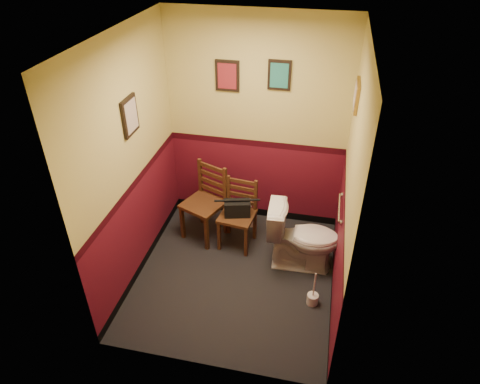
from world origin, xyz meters
name	(u,v)px	position (x,y,z in m)	size (l,w,h in m)	color
floor	(235,275)	(0.00, 0.00, 0.00)	(2.20, 2.40, 0.00)	black
ceiling	(234,35)	(0.00, 0.00, 2.70)	(2.20, 2.40, 0.00)	silver
wall_back	(256,126)	(0.00, 1.20, 1.35)	(2.20, 2.70, 0.00)	#5B0F1F
wall_front	(200,258)	(0.00, -1.20, 1.35)	(2.20, 2.70, 0.00)	#5B0F1F
wall_left	(131,165)	(-1.10, 0.00, 1.35)	(2.40, 2.70, 0.00)	#5B0F1F
wall_right	(348,189)	(1.10, 0.00, 1.35)	(2.40, 2.70, 0.00)	#5B0F1F
grab_bar	(340,208)	(1.07, 0.25, 0.95)	(0.05, 0.56, 0.06)	silver
framed_print_back_a	(227,76)	(-0.35, 1.18, 1.95)	(0.28, 0.04, 0.36)	black
framed_print_back_b	(279,75)	(0.25, 1.18, 2.00)	(0.26, 0.04, 0.34)	black
framed_print_left	(130,116)	(-1.08, 0.10, 1.85)	(0.04, 0.30, 0.38)	black
framed_print_right	(357,95)	(1.08, 0.60, 2.05)	(0.04, 0.34, 0.28)	olive
toilet	(303,238)	(0.72, 0.34, 0.41)	(0.47, 0.83, 0.82)	white
toilet_brush	(313,298)	(0.90, -0.24, 0.07)	(0.12, 0.12, 0.44)	silver
chair_left	(205,203)	(-0.53, 0.67, 0.49)	(0.60, 0.60, 0.98)	brown
chair_right	(238,214)	(-0.10, 0.59, 0.44)	(0.45, 0.45, 0.87)	brown
handbag	(237,208)	(-0.10, 0.55, 0.56)	(0.34, 0.23, 0.23)	black
tp_stack	(248,215)	(-0.05, 0.96, 0.17)	(0.22, 0.14, 0.39)	silver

